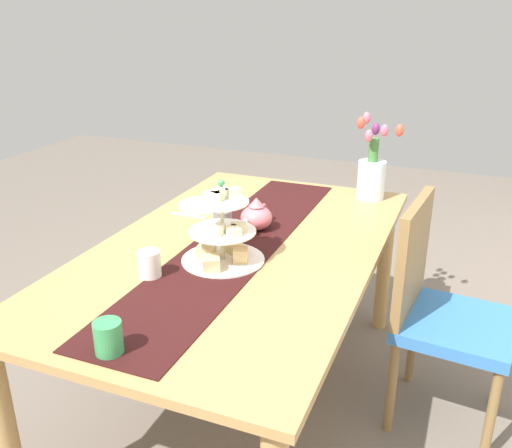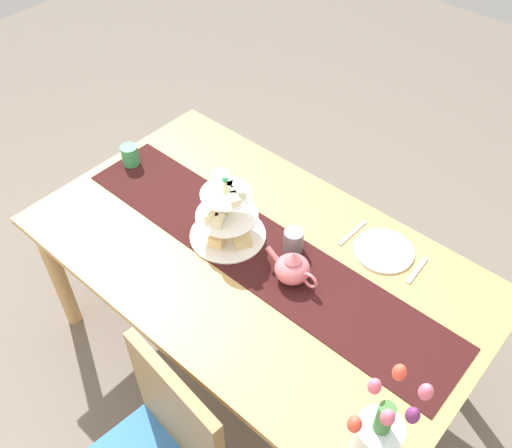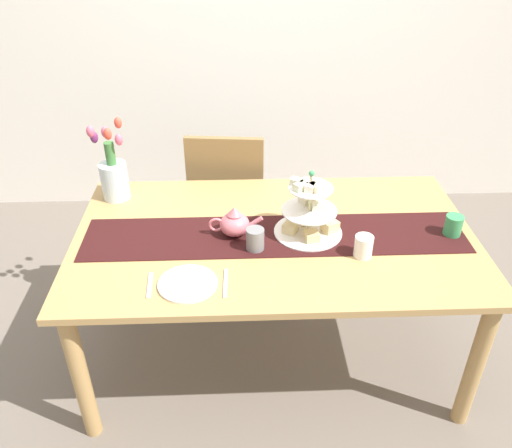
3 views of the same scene
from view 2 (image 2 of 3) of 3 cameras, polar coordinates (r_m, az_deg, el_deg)
name	(u,v)px [view 2 (image 2 of 3)]	position (r m, az deg, el deg)	size (l,w,h in m)	color
ground_plane	(256,354)	(2.74, -0.02, -13.07)	(8.00, 8.00, 0.00)	#6B6056
dining_table	(256,269)	(2.22, -0.02, -4.59)	(1.76, 1.03, 0.72)	tan
table_runner	(259,252)	(2.16, 0.28, -2.83)	(1.67, 0.32, 0.00)	black
tiered_cake_stand	(226,219)	(2.15, -3.01, 0.51)	(0.30, 0.30, 0.30)	beige
teapot	(293,268)	(2.04, 3.72, -4.49)	(0.24, 0.13, 0.14)	#D66B75
tulip_vase	(378,436)	(1.66, 12.26, -20.25)	(0.15, 0.21, 0.40)	silver
dinner_plate_left	(384,251)	(2.21, 12.83, -2.65)	(0.23, 0.23, 0.01)	white
fork_left	(417,270)	(2.18, 16.00, -4.53)	(0.02, 0.15, 0.01)	silver
knife_left	(352,233)	(2.26, 9.75, -0.89)	(0.01, 0.17, 0.01)	silver
mug_grey	(293,241)	(2.14, 3.80, -1.70)	(0.08, 0.08, 0.10)	slate
mug_white_text	(221,182)	(2.38, -3.57, 4.29)	(0.08, 0.08, 0.10)	white
mug_orange	(130,155)	(2.57, -12.63, 6.79)	(0.08, 0.08, 0.10)	#389356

